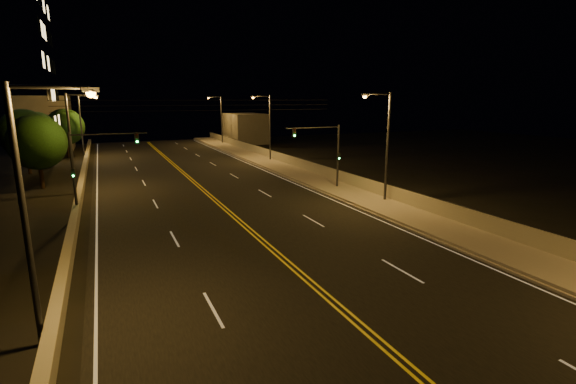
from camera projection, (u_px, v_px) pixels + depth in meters
name	position (u px, v px, depth m)	size (l,w,h in m)	color
road	(246.00, 227.00, 26.23)	(18.00, 120.00, 0.02)	black
sidewalk	(387.00, 207.00, 30.49)	(3.60, 120.00, 0.30)	gray
curb	(365.00, 211.00, 29.77)	(0.14, 120.00, 0.15)	gray
parapet_wall	(405.00, 196.00, 31.01)	(0.30, 120.00, 1.00)	gray
jersey_barrier	(70.00, 243.00, 22.24)	(0.45, 120.00, 0.75)	gray
distant_building_right	(245.00, 128.00, 76.60)	(6.00, 10.00, 5.28)	#6C655B
distant_building_left	(43.00, 123.00, 64.82)	(8.00, 8.00, 8.38)	#6C655B
parapet_rail	(406.00, 189.00, 30.89)	(0.06, 0.06, 120.00)	black
lane_markings	(246.00, 227.00, 26.16)	(17.32, 116.00, 0.00)	silver
streetlight_1	(384.00, 140.00, 31.14)	(2.55, 0.28, 8.38)	#2D2D33
streetlight_2	(268.00, 123.00, 52.55)	(2.55, 0.28, 8.38)	#2D2D33
streetlight_3	(220.00, 116.00, 73.19)	(2.55, 0.28, 8.38)	#2D2D33
streetlight_4	(33.00, 199.00, 12.75)	(2.55, 0.28, 8.38)	#2D2D33
streetlight_5	(74.00, 136.00, 34.56)	(2.55, 0.28, 8.38)	#2D2D33
streetlight_6	(83.00, 122.00, 55.74)	(2.55, 0.28, 8.38)	#2D2D33
traffic_signal_right	(328.00, 149.00, 35.99)	(5.11, 0.31, 5.73)	#2D2D33
traffic_signal_left	(89.00, 162.00, 28.55)	(5.11, 0.31, 5.73)	#2D2D33
overhead_wires	(206.00, 105.00, 33.09)	(22.00, 0.03, 0.83)	black
tree_0	(37.00, 142.00, 36.70)	(4.87, 4.87, 6.61)	black
tree_1	(25.00, 133.00, 44.01)	(5.08, 5.08, 6.89)	black
tree_2	(37.00, 132.00, 49.35)	(4.75, 4.75, 6.44)	black
tree_3	(65.00, 127.00, 56.73)	(4.89, 4.89, 6.62)	black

